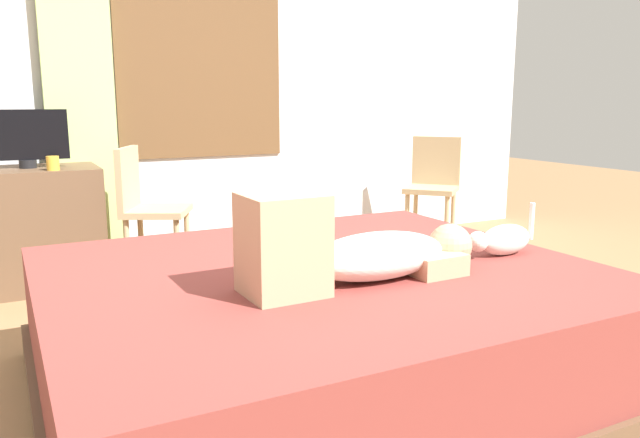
{
  "coord_description": "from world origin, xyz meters",
  "views": [
    {
      "loc": [
        -1.18,
        -1.96,
        1.15
      ],
      "look_at": [
        0.0,
        0.31,
        0.65
      ],
      "focal_mm": 34.86,
      "sensor_mm": 36.0,
      "label": 1
    }
  ],
  "objects_px": {
    "chair_by_desk": "(145,204)",
    "chair_spare": "(433,182)",
    "cup": "(53,163)",
    "person_lying": "(355,251)",
    "cat": "(502,240)",
    "desk": "(23,229)",
    "tv_monitor": "(26,138)",
    "bed": "(321,330)"
  },
  "relations": [
    {
      "from": "chair_by_desk",
      "to": "chair_spare",
      "type": "bearing_deg",
      "value": -0.21
    },
    {
      "from": "cup",
      "to": "person_lying",
      "type": "bearing_deg",
      "value": -68.59
    },
    {
      "from": "cat",
      "to": "chair_by_desk",
      "type": "distance_m",
      "value": 2.26
    },
    {
      "from": "desk",
      "to": "tv_monitor",
      "type": "bearing_deg",
      "value": 0.0
    },
    {
      "from": "cat",
      "to": "tv_monitor",
      "type": "height_order",
      "value": "tv_monitor"
    },
    {
      "from": "person_lying",
      "to": "tv_monitor",
      "type": "xyz_separation_m",
      "value": [
        -0.94,
        2.29,
        0.3
      ]
    },
    {
      "from": "bed",
      "to": "cup",
      "type": "relative_size",
      "value": 25.3
    },
    {
      "from": "tv_monitor",
      "to": "chair_spare",
      "type": "height_order",
      "value": "tv_monitor"
    },
    {
      "from": "person_lying",
      "to": "desk",
      "type": "bearing_deg",
      "value": 113.57
    },
    {
      "from": "person_lying",
      "to": "tv_monitor",
      "type": "relative_size",
      "value": 1.95
    },
    {
      "from": "cup",
      "to": "chair_by_desk",
      "type": "relative_size",
      "value": 0.1
    },
    {
      "from": "cat",
      "to": "tv_monitor",
      "type": "distance_m",
      "value": 2.83
    },
    {
      "from": "bed",
      "to": "desk",
      "type": "distance_m",
      "value": 2.29
    },
    {
      "from": "bed",
      "to": "chair_by_desk",
      "type": "relative_size",
      "value": 2.45
    },
    {
      "from": "person_lying",
      "to": "tv_monitor",
      "type": "height_order",
      "value": "tv_monitor"
    },
    {
      "from": "tv_monitor",
      "to": "chair_by_desk",
      "type": "distance_m",
      "value": 0.79
    },
    {
      "from": "person_lying",
      "to": "tv_monitor",
      "type": "distance_m",
      "value": 2.49
    },
    {
      "from": "person_lying",
      "to": "cat",
      "type": "relative_size",
      "value": 2.62
    },
    {
      "from": "bed",
      "to": "chair_by_desk",
      "type": "distance_m",
      "value": 1.87
    },
    {
      "from": "person_lying",
      "to": "chair_spare",
      "type": "xyz_separation_m",
      "value": [
        1.93,
        2.05,
        -0.11
      ]
    },
    {
      "from": "person_lying",
      "to": "cup",
      "type": "distance_m",
      "value": 2.25
    },
    {
      "from": "cat",
      "to": "chair_spare",
      "type": "distance_m",
      "value": 2.32
    },
    {
      "from": "tv_monitor",
      "to": "bed",
      "type": "bearing_deg",
      "value": -65.89
    },
    {
      "from": "tv_monitor",
      "to": "chair_spare",
      "type": "bearing_deg",
      "value": -4.85
    },
    {
      "from": "cat",
      "to": "tv_monitor",
      "type": "xyz_separation_m",
      "value": [
        -1.69,
        2.24,
        0.35
      ]
    },
    {
      "from": "person_lying",
      "to": "cup",
      "type": "xyz_separation_m",
      "value": [
        -0.82,
        2.08,
        0.16
      ]
    },
    {
      "from": "cat",
      "to": "chair_by_desk",
      "type": "height_order",
      "value": "chair_by_desk"
    },
    {
      "from": "cup",
      "to": "tv_monitor",
      "type": "bearing_deg",
      "value": 121.34
    },
    {
      "from": "cat",
      "to": "desk",
      "type": "relative_size",
      "value": 0.4
    },
    {
      "from": "person_lying",
      "to": "desk",
      "type": "distance_m",
      "value": 2.51
    },
    {
      "from": "cup",
      "to": "chair_spare",
      "type": "height_order",
      "value": "chair_spare"
    },
    {
      "from": "cat",
      "to": "chair_spare",
      "type": "height_order",
      "value": "chair_spare"
    },
    {
      "from": "desk",
      "to": "chair_by_desk",
      "type": "xyz_separation_m",
      "value": [
        0.69,
        -0.24,
        0.14
      ]
    },
    {
      "from": "tv_monitor",
      "to": "chair_spare",
      "type": "distance_m",
      "value": 2.91
    },
    {
      "from": "cup",
      "to": "chair_spare",
      "type": "xyz_separation_m",
      "value": [
        2.74,
        -0.04,
        -0.27
      ]
    },
    {
      "from": "person_lying",
      "to": "chair_by_desk",
      "type": "xyz_separation_m",
      "value": [
        -0.31,
        2.05,
        -0.11
      ]
    },
    {
      "from": "bed",
      "to": "desk",
      "type": "height_order",
      "value": "desk"
    },
    {
      "from": "person_lying",
      "to": "desk",
      "type": "relative_size",
      "value": 1.04
    },
    {
      "from": "desk",
      "to": "chair_by_desk",
      "type": "height_order",
      "value": "chair_by_desk"
    },
    {
      "from": "bed",
      "to": "chair_spare",
      "type": "height_order",
      "value": "chair_spare"
    },
    {
      "from": "chair_spare",
      "to": "cat",
      "type": "bearing_deg",
      "value": -120.57
    },
    {
      "from": "desk",
      "to": "bed",
      "type": "bearing_deg",
      "value": -64.59
    }
  ]
}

